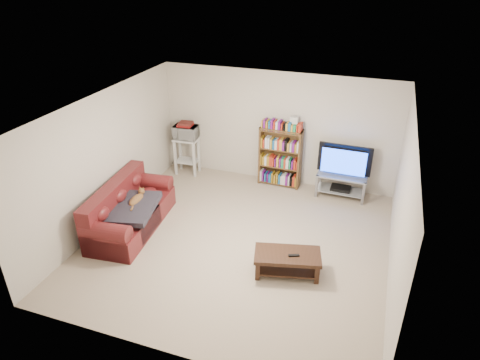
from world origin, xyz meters
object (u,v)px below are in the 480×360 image
at_px(coffee_table, 287,260).
at_px(sofa, 128,213).
at_px(bookshelf, 280,156).
at_px(tv_stand, 341,182).

bearing_deg(coffee_table, sofa, 160.47).
bearing_deg(sofa, bookshelf, 43.55).
bearing_deg(tv_stand, coffee_table, -98.69).
bearing_deg(bookshelf, coffee_table, -71.46).
relative_size(sofa, coffee_table, 1.88).
relative_size(tv_stand, bookshelf, 0.78).
bearing_deg(bookshelf, sofa, -129.13).
relative_size(sofa, bookshelf, 1.62).
distance_m(coffee_table, bookshelf, 2.97).
distance_m(sofa, bookshelf, 3.34).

